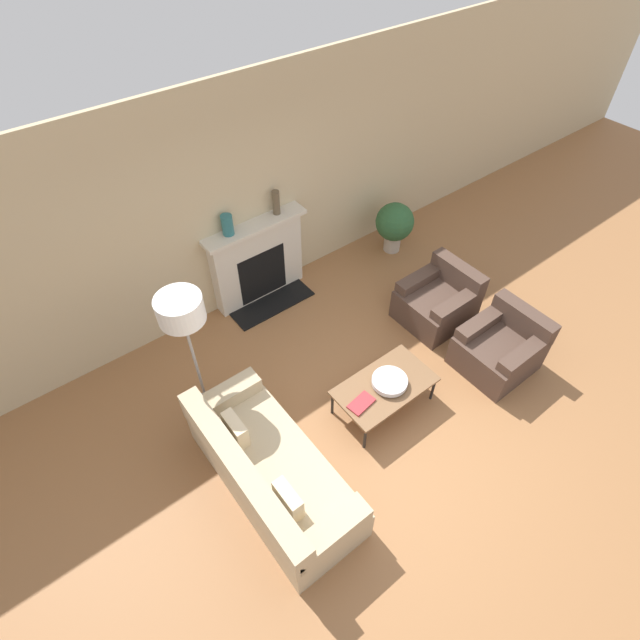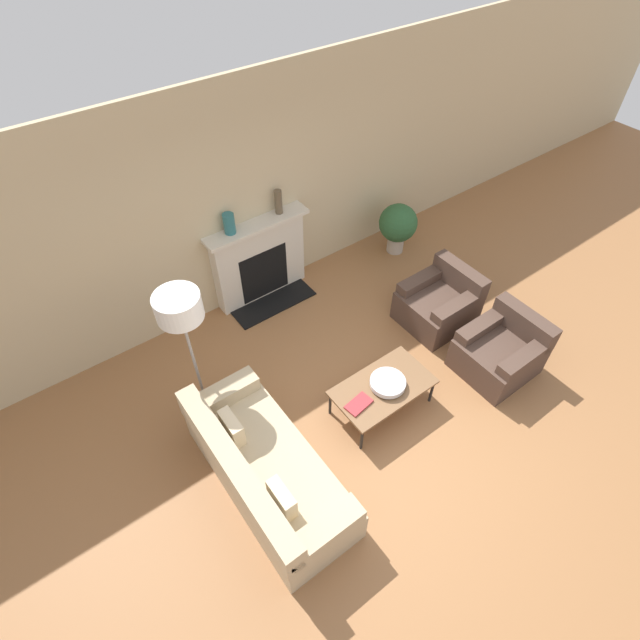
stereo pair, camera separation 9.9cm
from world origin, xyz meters
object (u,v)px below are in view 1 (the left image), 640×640
Objects in this scene: book at (361,403)px; mantel_vase_center_left at (276,203)px; armchair_near at (500,348)px; floor_lamp at (183,321)px; couch at (269,472)px; fireplace at (258,262)px; bowl at (390,381)px; potted_plant at (395,224)px; mantel_vase_left at (227,225)px; coffee_table at (385,386)px; armchair_far at (438,301)px.

mantel_vase_center_left is (0.65, 2.43, 0.92)m from book.
floor_lamp reaches higher than armchair_near.
mantel_vase_center_left reaches higher than couch.
bowl is (0.11, -2.40, -0.13)m from fireplace.
armchair_near is at bearing -96.76° from couch.
fireplace reaches higher than potted_plant.
armchair_near is at bearing -66.35° from mantel_vase_center_left.
fireplace is 4.41× the size of mantel_vase_center_left.
potted_plant reaches higher than couch.
mantel_vase_left is (-1.91, 2.78, 1.01)m from armchair_near.
book is 1.99m from floor_lamp.
armchair_far is at bearing 22.03° from coffee_table.
mantel_vase_center_left is at bearing 167.31° from potted_plant.
coffee_table is at bearing -104.43° from armchair_near.
coffee_table is 4.25× the size of mantel_vase_left.
bowl is 1.26× the size of book.
mantel_vase_left is at bearing 177.63° from fireplace.
bowl is at bearing -95.65° from mantel_vase_center_left.
armchair_far is 2.69× the size of mantel_vase_center_left.
potted_plant is (3.61, 0.82, -0.96)m from floor_lamp.
bowl is at bearing -25.11° from coffee_table.
bowl reaches higher than book.
fireplace reaches higher than armchair_far.
fireplace is 2.39m from coffee_table.
couch is 2.51× the size of potted_plant.
bowl is (0.04, -0.02, 0.08)m from coffee_table.
potted_plant is at bearing 45.43° from bowl.
mantel_vase_center_left reaches higher than book.
book is (-0.36, -0.03, 0.04)m from coffee_table.
armchair_far is 3.30× the size of mantel_vase_left.
book is at bearing -88.86° from mantel_vase_left.
floor_lamp is 2.19× the size of potted_plant.
mantel_vase_center_left is (-1.22, 2.78, 1.04)m from armchair_near.
coffee_table is at bearing -96.70° from mantel_vase_center_left.
potted_plant is (1.75, -0.39, -0.86)m from mantel_vase_center_left.
armchair_near and armchair_far have the same top height.
potted_plant is (1.99, 2.02, 0.03)m from bowl.
armchair_near is 2.20× the size of bowl.
mantel_vase_left reaches higher than potted_plant.
mantel_vase_center_left is at bearing 0.00° from mantel_vase_left.
potted_plant is at bearing -10.26° from fireplace.
mantel_vase_center_left reaches higher than potted_plant.
armchair_far is at bearing -48.56° from fireplace.
potted_plant is at bearing 167.40° from armchair_near.
book is (-0.30, -2.41, -0.17)m from fireplace.
fireplace is 1.64× the size of armchair_near.
armchair_near reaches higher than book.
armchair_near is 3.63m from floor_lamp.
armchair_far is (1.57, -1.78, -0.28)m from fireplace.
bowl is at bearing -36.73° from floor_lamp.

